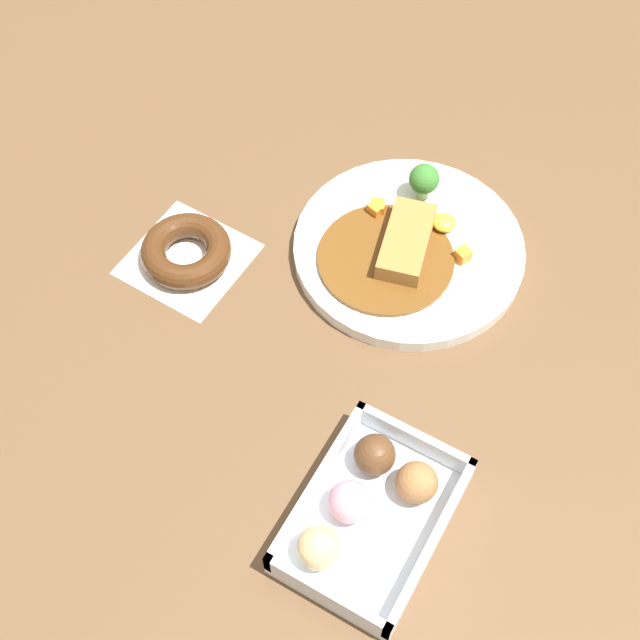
# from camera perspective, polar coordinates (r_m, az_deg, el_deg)

# --- Properties ---
(ground_plane) EXTENTS (1.60, 1.60, 0.00)m
(ground_plane) POSITION_cam_1_polar(r_m,az_deg,el_deg) (1.00, -0.70, 0.12)
(ground_plane) COLOR brown
(curry_plate) EXTENTS (0.28, 0.28, 0.07)m
(curry_plate) POSITION_cam_1_polar(r_m,az_deg,el_deg) (1.04, 5.78, 4.83)
(curry_plate) COLOR white
(curry_plate) RESTS_ON ground_plane
(donut_box) EXTENTS (0.19, 0.13, 0.05)m
(donut_box) POSITION_cam_1_polar(r_m,az_deg,el_deg) (0.87, 3.29, -12.35)
(donut_box) COLOR silver
(donut_box) RESTS_ON ground_plane
(chocolate_ring_donut) EXTENTS (0.14, 0.14, 0.03)m
(chocolate_ring_donut) POSITION_cam_1_polar(r_m,az_deg,el_deg) (1.05, -8.74, 4.55)
(chocolate_ring_donut) COLOR white
(chocolate_ring_donut) RESTS_ON ground_plane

